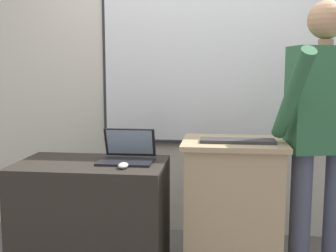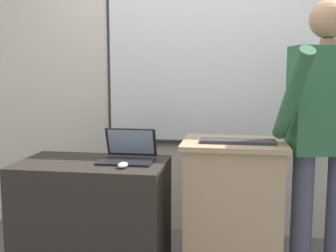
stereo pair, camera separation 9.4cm
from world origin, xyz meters
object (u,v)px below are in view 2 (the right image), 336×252
lectern_podium (233,212)px  wireless_keyboard (238,141)px  side_desk (93,220)px  computer_mouse_by_laptop (123,165)px  person_presenter (324,125)px  laptop (128,152)px

lectern_podium → wireless_keyboard: (0.02, -0.06, 0.47)m
wireless_keyboard → side_desk: bearing=-179.4°
wireless_keyboard → computer_mouse_by_laptop: bearing=-168.1°
computer_mouse_by_laptop → lectern_podium: bearing=17.5°
wireless_keyboard → computer_mouse_by_laptop: size_ratio=4.54×
person_presenter → laptop: (-1.21, -0.02, -0.20)m
lectern_podium → side_desk: 0.91m
wireless_keyboard → computer_mouse_by_laptop: wireless_keyboard is taller
person_presenter → wireless_keyboard: person_presenter is taller
computer_mouse_by_laptop → wireless_keyboard: bearing=11.9°
lectern_podium → person_presenter: bearing=2.0°
person_presenter → lectern_podium: bearing=168.7°
side_desk → person_presenter: person_presenter is taller
person_presenter → laptop: person_presenter is taller
lectern_podium → person_presenter: (0.53, 0.02, 0.57)m
side_desk → wireless_keyboard: (0.92, 0.01, 0.55)m
laptop → computer_mouse_by_laptop: laptop is taller
side_desk → wireless_keyboard: bearing=0.6°
computer_mouse_by_laptop → side_desk: bearing=150.9°
computer_mouse_by_laptop → person_presenter: bearing=10.8°
lectern_podium → laptop: laptop is taller
wireless_keyboard → computer_mouse_by_laptop: (-0.68, -0.14, -0.14)m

